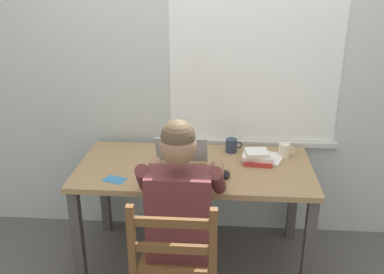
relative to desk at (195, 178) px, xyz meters
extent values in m
plane|color=#56514C|center=(0.00, 0.00, -0.63)|extent=(8.00, 8.00, 0.00)
cube|color=beige|center=(0.00, 0.45, 0.67)|extent=(6.00, 0.04, 2.60)
cube|color=white|center=(0.38, 0.42, 0.60)|extent=(1.17, 0.01, 0.97)
cube|color=beige|center=(0.38, 0.42, 0.10)|extent=(1.23, 0.06, 0.04)
cube|color=#9E7A51|center=(0.00, 0.00, 0.07)|extent=(1.51, 0.73, 0.03)
cube|color=#4C4742|center=(-0.71, -0.32, -0.29)|extent=(0.06, 0.06, 0.69)
cube|color=#4C4742|center=(0.71, -0.32, -0.29)|extent=(0.06, 0.06, 0.69)
cube|color=#4C4742|center=(-0.71, 0.32, -0.29)|extent=(0.06, 0.06, 0.69)
cube|color=#4C4742|center=(0.71, 0.32, -0.29)|extent=(0.06, 0.06, 0.69)
cube|color=brown|center=(-0.05, -0.55, 0.06)|extent=(0.34, 0.20, 0.50)
sphere|color=#936B4C|center=(-0.05, -0.55, 0.45)|extent=(0.19, 0.19, 0.19)
sphere|color=brown|center=(-0.05, -0.55, 0.51)|extent=(0.17, 0.17, 0.17)
cube|color=brown|center=(-0.05, -0.46, 0.49)|extent=(0.13, 0.10, 0.01)
cylinder|color=#38383D|center=(-0.14, -0.35, -0.19)|extent=(0.13, 0.40, 0.13)
cylinder|color=#38383D|center=(0.04, -0.35, -0.19)|extent=(0.13, 0.40, 0.13)
cylinder|color=#38383D|center=(-0.14, -0.15, -0.41)|extent=(0.10, 0.10, 0.44)
cylinder|color=#38383D|center=(0.04, -0.15, -0.41)|extent=(0.10, 0.10, 0.44)
cylinder|color=brown|center=(-0.25, -0.46, 0.23)|extent=(0.10, 0.26, 0.24)
cylinder|color=#936B4C|center=(-0.25, -0.23, 0.14)|extent=(0.07, 0.28, 0.07)
sphere|color=#936B4C|center=(-0.24, -0.09, 0.14)|extent=(0.08, 0.08, 0.08)
cylinder|color=brown|center=(0.15, -0.46, 0.23)|extent=(0.10, 0.26, 0.24)
cylinder|color=#936B4C|center=(0.15, -0.23, 0.14)|extent=(0.07, 0.28, 0.07)
sphere|color=#936B4C|center=(0.14, -0.09, 0.14)|extent=(0.08, 0.08, 0.08)
cube|color=brown|center=(-0.05, -0.67, -0.20)|extent=(0.42, 0.42, 0.02)
cube|color=brown|center=(0.14, -0.86, 0.05)|extent=(0.04, 0.04, 0.48)
cube|color=brown|center=(-0.24, -0.86, 0.05)|extent=(0.04, 0.04, 0.48)
cube|color=brown|center=(-0.05, -0.86, -0.07)|extent=(0.36, 0.02, 0.04)
cube|color=brown|center=(-0.05, -0.86, 0.07)|extent=(0.36, 0.02, 0.04)
cube|color=brown|center=(-0.05, -0.86, 0.21)|extent=(0.36, 0.02, 0.04)
cube|color=#ADAFB2|center=(-0.08, -0.17, 0.10)|extent=(0.33, 0.23, 0.02)
cube|color=silver|center=(-0.08, -0.17, 0.11)|extent=(0.29, 0.17, 0.00)
cube|color=#ADAFB2|center=(-0.08, -0.01, 0.20)|extent=(0.33, 0.11, 0.20)
cube|color=#4C515B|center=(-0.08, -0.01, 0.20)|extent=(0.29, 0.09, 0.17)
ellipsoid|color=black|center=(0.20, -0.14, 0.11)|extent=(0.06, 0.10, 0.03)
cylinder|color=beige|center=(0.59, 0.19, 0.14)|extent=(0.07, 0.07, 0.09)
torus|color=beige|center=(0.64, 0.19, 0.14)|extent=(0.05, 0.01, 0.05)
cylinder|color=#2D384C|center=(0.24, 0.25, 0.14)|extent=(0.08, 0.08, 0.10)
torus|color=#2D384C|center=(0.29, 0.25, 0.14)|extent=(0.05, 0.01, 0.05)
cube|color=#BC332D|center=(0.41, 0.07, 0.11)|extent=(0.19, 0.15, 0.03)
cube|color=white|center=(0.40, 0.07, 0.13)|extent=(0.20, 0.13, 0.03)
cube|color=white|center=(0.40, 0.07, 0.16)|extent=(0.16, 0.15, 0.03)
cube|color=white|center=(0.46, 0.15, 0.10)|extent=(0.27, 0.26, 0.01)
cube|color=teal|center=(-0.47, -0.23, 0.09)|extent=(0.15, 0.13, 0.00)
camera|label=1|loc=(0.17, -2.53, 1.29)|focal=40.53mm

